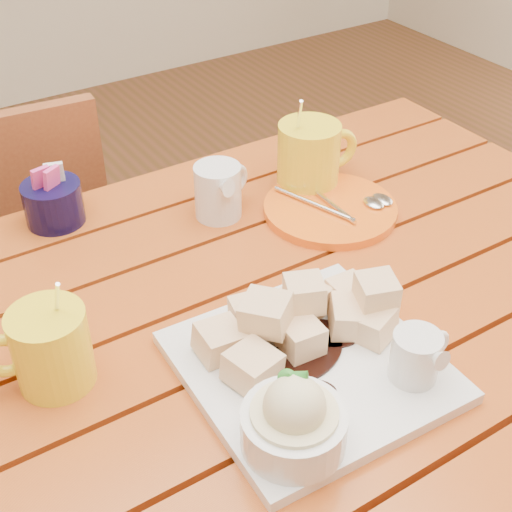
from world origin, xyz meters
TOP-DOWN VIEW (x-y plane):
  - table at (0.00, 0.00)m, footprint 1.20×0.79m
  - dessert_plate at (-0.02, -0.13)m, footprint 0.28×0.28m
  - coffee_mug_left at (-0.25, 0.03)m, footprint 0.12×0.09m
  - coffee_mug_right at (0.24, 0.22)m, footprint 0.14×0.10m
  - cream_pitcher at (0.08, 0.22)m, footprint 0.10×0.09m
  - sugar_caddy at (-0.14, 0.34)m, footprint 0.09×0.09m
  - orange_saucer at (0.22, 0.14)m, footprint 0.20×0.20m
  - chair_far at (-0.19, 0.63)m, footprint 0.43×0.43m

SIDE VIEW (x-z plane):
  - chair_far at x=-0.19m, z-range 0.05..0.90m
  - table at x=0.00m, z-range 0.27..1.02m
  - orange_saucer at x=0.22m, z-range 0.75..0.77m
  - dessert_plate at x=-0.02m, z-range 0.73..0.84m
  - sugar_caddy at x=-0.14m, z-range 0.74..0.83m
  - cream_pitcher at x=0.08m, z-range 0.75..0.84m
  - coffee_mug_left at x=-0.25m, z-range 0.73..0.87m
  - coffee_mug_right at x=0.24m, z-range 0.72..0.89m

